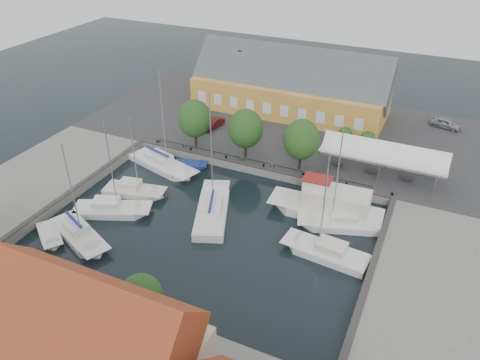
# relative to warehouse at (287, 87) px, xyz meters

# --- Properties ---
(ground) EXTENTS (140.00, 140.00, 0.00)m
(ground) POSITION_rel_warehouse_xyz_m (2.60, -28.36, -4.43)
(ground) COLOR black
(ground) RESTS_ON ground
(north_quay) EXTENTS (56.00, 26.00, 1.00)m
(north_quay) POSITION_rel_warehouse_xyz_m (2.60, -5.36, -3.93)
(north_quay) COLOR #2D2D30
(north_quay) RESTS_ON ground
(west_quay) EXTENTS (12.00, 24.00, 1.00)m
(west_quay) POSITION_rel_warehouse_xyz_m (-19.40, -30.36, -3.93)
(west_quay) COLOR slate
(west_quay) RESTS_ON ground
(east_quay) EXTENTS (12.00, 24.00, 1.00)m
(east_quay) POSITION_rel_warehouse_xyz_m (24.60, -30.36, -3.93)
(east_quay) COLOR slate
(east_quay) RESTS_ON ground
(quay_edge_fittings) EXTENTS (56.00, 24.72, 0.40)m
(quay_edge_fittings) POSITION_rel_warehouse_xyz_m (2.62, -23.61, -3.37)
(quay_edge_fittings) COLOR #383533
(quay_edge_fittings) RESTS_ON north_quay
(warehouse) EXTENTS (28.56, 14.00, 9.55)m
(warehouse) POSITION_rel_warehouse_xyz_m (0.00, 0.00, 0.00)
(warehouse) COLOR #C68530
(warehouse) RESTS_ON north_quay
(tent_canopy) EXTENTS (14.00, 4.00, 2.83)m
(tent_canopy) POSITION_rel_warehouse_xyz_m (16.60, -13.86, -0.74)
(tent_canopy) COLOR white
(tent_canopy) RESTS_ON north_quay
(quay_trees) EXTENTS (18.20, 4.20, 6.30)m
(quay_trees) POSITION_rel_warehouse_xyz_m (0.60, -16.36, 0.45)
(quay_trees) COLOR black
(quay_trees) RESTS_ON north_quay
(car_silver) EXTENTS (4.36, 2.57, 1.39)m
(car_silver) POSITION_rel_warehouse_xyz_m (22.50, 2.94, -2.73)
(car_silver) COLOR #929499
(car_silver) RESTS_ON north_quay
(car_red) EXTENTS (2.10, 4.03, 1.26)m
(car_red) POSITION_rel_warehouse_xyz_m (-6.96, -10.57, -2.80)
(car_red) COLOR #4F1213
(car_red) RESTS_ON north_quay
(center_sailboat) EXTENTS (6.52, 10.49, 13.84)m
(center_sailboat) POSITION_rel_warehouse_xyz_m (1.83, -27.67, -4.07)
(center_sailboat) COLOR white
(center_sailboat) RESTS_ON ground
(trawler) EXTENTS (12.25, 4.13, 5.00)m
(trawler) POSITION_rel_warehouse_xyz_m (13.08, -22.66, -3.41)
(trawler) COLOR white
(trawler) RESTS_ON ground
(east_boat_a) EXTENTS (8.57, 5.13, 11.65)m
(east_boat_a) POSITION_rel_warehouse_xyz_m (14.55, -24.04, -4.17)
(east_boat_a) COLOR white
(east_boat_a) RESTS_ON ground
(east_boat_b) EXTENTS (8.53, 3.55, 11.33)m
(east_boat_b) POSITION_rel_warehouse_xyz_m (14.64, -29.07, -4.17)
(east_boat_b) COLOR white
(east_boat_b) RESTS_ON ground
(west_boat_a) EXTENTS (10.39, 5.49, 13.17)m
(west_boat_a) POSITION_rel_warehouse_xyz_m (-8.51, -21.36, -4.16)
(west_boat_a) COLOR white
(west_boat_a) RESTS_ON ground
(west_boat_b) EXTENTS (7.38, 3.74, 9.89)m
(west_boat_b) POSITION_rel_warehouse_xyz_m (-8.12, -27.86, -4.17)
(west_boat_b) COLOR silver
(west_boat_b) RESTS_ON ground
(west_boat_c) EXTENTS (8.57, 5.60, 11.21)m
(west_boat_c) POSITION_rel_warehouse_xyz_m (-8.16, -31.89, -4.17)
(west_boat_c) COLOR white
(west_boat_c) RESTS_ON ground
(west_boat_d) EXTENTS (8.73, 5.73, 11.39)m
(west_boat_d) POSITION_rel_warehouse_xyz_m (-8.32, -36.61, -4.16)
(west_boat_d) COLOR white
(west_boat_d) RESTS_ON ground
(launch_sw) EXTENTS (4.93, 4.26, 0.98)m
(launch_sw) POSITION_rel_warehouse_xyz_m (-11.02, -37.73, -4.34)
(launch_sw) COLOR white
(launch_sw) RESTS_ON ground
(launch_nw) EXTENTS (4.47, 2.69, 0.88)m
(launch_nw) POSITION_rel_warehouse_xyz_m (-5.44, -19.76, -4.34)
(launch_nw) COLOR navy
(launch_nw) RESTS_ON ground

